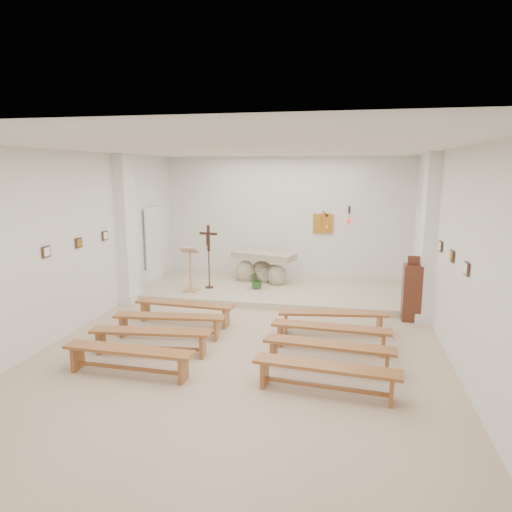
% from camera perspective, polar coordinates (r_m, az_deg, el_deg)
% --- Properties ---
extents(ground, '(7.00, 10.00, 0.00)m').
position_cam_1_polar(ground, '(8.61, -1.00, -10.68)').
color(ground, '#C4AB8E').
rests_on(ground, ground).
extents(wall_left, '(0.02, 10.00, 3.50)m').
position_cam_1_polar(wall_left, '(9.51, -22.03, 1.53)').
color(wall_left, silver).
rests_on(wall_left, ground).
extents(wall_right, '(0.02, 10.00, 3.50)m').
position_cam_1_polar(wall_right, '(8.13, 23.73, -0.07)').
color(wall_right, silver).
rests_on(wall_right, ground).
extents(wall_back, '(7.00, 0.02, 3.50)m').
position_cam_1_polar(wall_back, '(13.00, 3.76, 4.62)').
color(wall_back, silver).
rests_on(wall_back, ground).
extents(ceiling, '(7.00, 10.00, 0.02)m').
position_cam_1_polar(ceiling, '(8.01, -1.09, 13.21)').
color(ceiling, silver).
rests_on(ceiling, wall_back).
extents(sanctuary_platform, '(6.98, 3.00, 0.15)m').
position_cam_1_polar(sanctuary_platform, '(11.86, 2.68, -4.22)').
color(sanctuary_platform, beige).
rests_on(sanctuary_platform, ground).
extents(pilaster_left, '(0.26, 0.55, 3.50)m').
position_cam_1_polar(pilaster_left, '(11.16, -15.89, 3.19)').
color(pilaster_left, white).
rests_on(pilaster_left, ground).
extents(pilaster_right, '(0.26, 0.55, 3.50)m').
position_cam_1_polar(pilaster_right, '(10.05, 20.73, 2.09)').
color(pilaster_right, white).
rests_on(pilaster_right, ground).
extents(gold_wall_relief, '(0.55, 0.04, 0.55)m').
position_cam_1_polar(gold_wall_relief, '(12.88, 8.38, 4.02)').
color(gold_wall_relief, '#C9892F').
rests_on(gold_wall_relief, wall_back).
extents(sanctuary_lamp, '(0.11, 0.36, 0.44)m').
position_cam_1_polar(sanctuary_lamp, '(12.59, 11.52, 4.50)').
color(sanctuary_lamp, black).
rests_on(sanctuary_lamp, wall_back).
extents(station_frame_left_front, '(0.03, 0.20, 0.20)m').
position_cam_1_polar(station_frame_left_front, '(8.86, -24.74, 0.49)').
color(station_frame_left_front, '#432D1D').
rests_on(station_frame_left_front, wall_left).
extents(station_frame_left_mid, '(0.03, 0.20, 0.20)m').
position_cam_1_polar(station_frame_left_mid, '(9.67, -21.28, 1.55)').
color(station_frame_left_mid, '#432D1D').
rests_on(station_frame_left_mid, wall_left).
extents(station_frame_left_rear, '(0.03, 0.20, 0.20)m').
position_cam_1_polar(station_frame_left_rear, '(10.51, -18.35, 2.44)').
color(station_frame_left_rear, '#432D1D').
rests_on(station_frame_left_rear, wall_left).
extents(station_frame_right_front, '(0.03, 0.20, 0.20)m').
position_cam_1_polar(station_frame_right_front, '(7.37, 24.83, -1.45)').
color(station_frame_right_front, '#432D1D').
rests_on(station_frame_right_front, wall_right).
extents(station_frame_right_mid, '(0.03, 0.20, 0.20)m').
position_cam_1_polar(station_frame_right_mid, '(8.32, 23.29, -0.01)').
color(station_frame_right_mid, '#432D1D').
rests_on(station_frame_right_mid, wall_right).
extents(station_frame_right_rear, '(0.03, 0.20, 0.20)m').
position_cam_1_polar(station_frame_right_rear, '(9.29, 22.08, 1.14)').
color(station_frame_right_rear, '#432D1D').
rests_on(station_frame_right_rear, wall_right).
extents(radiator_left, '(0.10, 0.85, 0.52)m').
position_cam_1_polar(radiator_left, '(12.07, -14.26, -3.33)').
color(radiator_left, silver).
rests_on(radiator_left, ground).
extents(radiator_right, '(0.10, 0.85, 0.52)m').
position_cam_1_polar(radiator_right, '(11.04, 19.96, -4.99)').
color(radiator_right, silver).
rests_on(radiator_right, ground).
extents(altar, '(1.81, 1.12, 0.87)m').
position_cam_1_polar(altar, '(12.34, 0.90, -1.65)').
color(altar, beige).
rests_on(altar, sanctuary_platform).
extents(lectern, '(0.42, 0.37, 1.13)m').
position_cam_1_polar(lectern, '(11.44, -8.24, -1.62)').
color(lectern, tan).
rests_on(lectern, sanctuary_platform).
extents(crucifix_stand, '(0.49, 0.21, 1.62)m').
position_cam_1_polar(crucifix_stand, '(11.60, -5.94, 0.52)').
color(crucifix_stand, '#3B1B12').
rests_on(crucifix_stand, sanctuary_platform).
extents(potted_plant, '(0.59, 0.58, 0.50)m').
position_cam_1_polar(potted_plant, '(11.61, 0.15, -2.89)').
color(potted_plant, '#2E5522').
rests_on(potted_plant, sanctuary_platform).
extents(donation_pedestal, '(0.37, 0.37, 1.39)m').
position_cam_1_polar(donation_pedestal, '(10.14, 18.87, -4.30)').
color(donation_pedestal, '#522617').
rests_on(donation_pedestal, ground).
extents(bench_left_front, '(2.10, 0.46, 0.44)m').
position_cam_1_polar(bench_left_front, '(9.60, -8.91, -6.42)').
color(bench_left_front, '#A2652F').
rests_on(bench_left_front, ground).
extents(bench_right_front, '(2.11, 0.62, 0.44)m').
position_cam_1_polar(bench_right_front, '(9.03, 9.54, -7.56)').
color(bench_right_front, '#A2652F').
rests_on(bench_right_front, ground).
extents(bench_left_second, '(2.11, 0.55, 0.44)m').
position_cam_1_polar(bench_left_second, '(8.87, -10.78, -7.95)').
color(bench_left_second, '#A2652F').
rests_on(bench_left_second, ground).
extents(bench_right_second, '(2.10, 0.44, 0.44)m').
position_cam_1_polar(bench_right_second, '(8.25, 9.33, -9.35)').
color(bench_right_second, '#A2652F').
rests_on(bench_right_second, ground).
extents(bench_left_third, '(2.11, 0.55, 0.44)m').
position_cam_1_polar(bench_left_third, '(8.16, -12.99, -9.74)').
color(bench_left_third, '#A2652F').
rests_on(bench_left_third, ground).
extents(bench_right_third, '(2.11, 0.53, 0.44)m').
position_cam_1_polar(bench_right_third, '(7.48, 9.06, -11.52)').
color(bench_right_third, '#A2652F').
rests_on(bench_right_third, ground).
extents(bench_left_fourth, '(2.10, 0.40, 0.44)m').
position_cam_1_polar(bench_left_fourth, '(7.47, -15.66, -11.84)').
color(bench_left_fourth, '#A2652F').
rests_on(bench_left_fourth, ground).
extents(bench_right_fourth, '(2.11, 0.54, 0.44)m').
position_cam_1_polar(bench_right_fourth, '(6.73, 8.72, -14.17)').
color(bench_right_fourth, '#A2652F').
rests_on(bench_right_fourth, ground).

